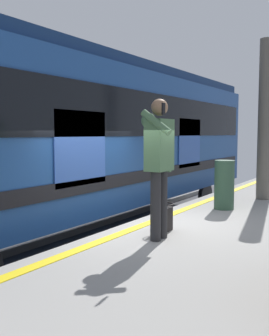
% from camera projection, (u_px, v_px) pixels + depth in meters
% --- Properties ---
extents(ground_plane, '(24.54, 24.54, 0.00)m').
position_uv_depth(ground_plane, '(129.00, 286.00, 6.37)').
color(ground_plane, '#3D3D3F').
extents(platform, '(15.59, 4.27, 1.05)m').
position_uv_depth(platform, '(266.00, 281.00, 5.20)').
color(platform, gray).
rests_on(platform, ground).
extents(safety_line, '(15.28, 0.16, 0.01)m').
position_uv_depth(safety_line, '(146.00, 224.00, 6.12)').
color(safety_line, yellow).
rests_on(safety_line, platform).
extents(track_rail_near, '(20.27, 0.08, 0.16)m').
position_uv_depth(track_rail_near, '(61.00, 265.00, 7.14)').
color(track_rail_near, slate).
rests_on(track_rail_near, ground).
extents(track_rail_far, '(20.27, 0.08, 0.16)m').
position_uv_depth(track_rail_far, '(8.00, 253.00, 7.90)').
color(track_rail_far, slate).
rests_on(track_rail_far, ground).
extents(train_carriage, '(12.17, 2.77, 3.85)m').
position_uv_depth(train_carriage, '(95.00, 133.00, 8.93)').
color(train_carriage, '#1E478C').
rests_on(train_carriage, ground).
extents(passenger, '(0.57, 0.55, 1.85)m').
position_uv_depth(passenger, '(159.00, 157.00, 5.18)').
color(passenger, '#262628').
rests_on(passenger, platform).
extents(handbag, '(0.34, 0.31, 0.41)m').
position_uv_depth(handbag, '(163.00, 218.00, 5.65)').
color(handbag, black).
rests_on(handbag, platform).
extents(station_column, '(0.29, 0.29, 3.37)m').
position_uv_depth(station_column, '(265.00, 120.00, 8.35)').
color(station_column, '#59544C').
rests_on(station_column, platform).
extents(trash_bin, '(0.37, 0.37, 0.91)m').
position_uv_depth(trash_bin, '(224.00, 185.00, 7.34)').
color(trash_bin, '#2D4C38').
rests_on(trash_bin, platform).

